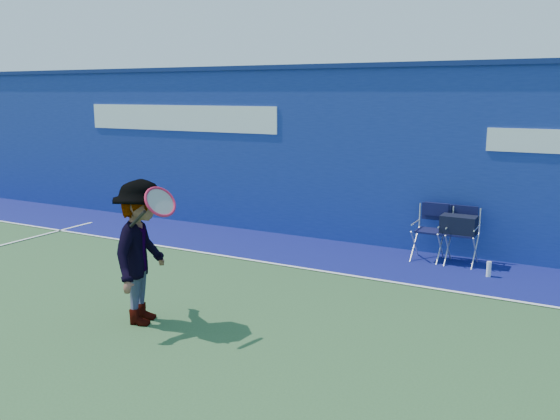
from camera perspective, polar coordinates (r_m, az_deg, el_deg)
The scene contains 8 objects.
ground at distance 6.82m, azimuth -15.44°, elevation -11.59°, with size 80.00×80.00×0.00m, color #2E522C.
stadium_wall at distance 10.69m, azimuth 3.78°, elevation 5.60°, with size 24.00×0.50×3.08m.
out_of_bounds_strip at distance 10.00m, azimuth 1.03°, elevation -3.80°, with size 24.00×1.80×0.01m, color #0E135B.
court_lines at distance 7.22m, azimuth -12.11°, elevation -10.01°, with size 24.00×12.00×0.01m.
directors_chair_left at distance 9.59m, azimuth 14.38°, elevation -3.02°, with size 0.52×0.49×0.89m.
directors_chair_right at distance 9.50m, azimuth 16.77°, elevation -2.83°, with size 0.52×0.47×0.88m.
water_bottle at distance 9.02m, azimuth 19.45°, elevation -5.41°, with size 0.07×0.07×0.23m, color white.
tennis_player at distance 6.87m, azimuth -13.16°, elevation -3.98°, with size 1.03×1.21×1.65m.
Camera 1 is at (4.45, -4.47, 2.60)m, focal length 38.00 mm.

